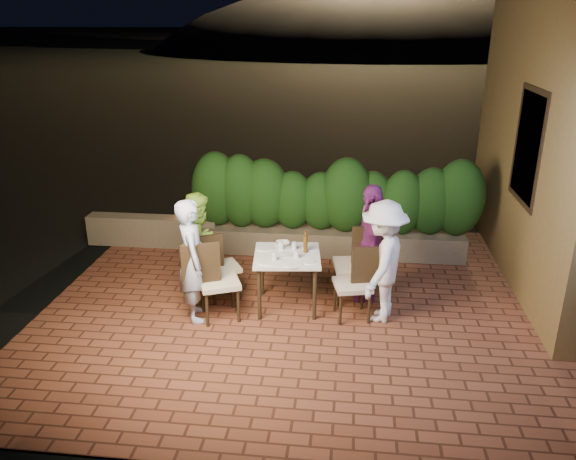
% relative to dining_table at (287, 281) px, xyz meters
% --- Properties ---
extents(ground, '(400.00, 400.00, 0.00)m').
position_rel_dining_table_xyz_m(ground, '(0.31, -0.42, -0.40)').
color(ground, black).
rests_on(ground, ground).
extents(terrace_floor, '(7.00, 6.00, 0.15)m').
position_rel_dining_table_xyz_m(terrace_floor, '(0.31, 0.08, -0.45)').
color(terrace_floor, brown).
rests_on(terrace_floor, ground).
extents(window_pane, '(0.08, 1.00, 1.40)m').
position_rel_dining_table_xyz_m(window_pane, '(3.13, 1.08, 1.62)').
color(window_pane, black).
rests_on(window_pane, building_wall).
extents(window_frame, '(0.06, 1.15, 1.55)m').
position_rel_dining_table_xyz_m(window_frame, '(3.12, 1.08, 1.62)').
color(window_frame, black).
rests_on(window_frame, building_wall).
extents(planter, '(4.20, 0.55, 0.40)m').
position_rel_dining_table_xyz_m(planter, '(0.51, 1.88, -0.17)').
color(planter, brown).
rests_on(planter, ground).
extents(hedge, '(4.00, 0.70, 1.10)m').
position_rel_dining_table_xyz_m(hedge, '(0.51, 1.88, 0.57)').
color(hedge, '#173A0F').
rests_on(hedge, planter).
extents(parapet, '(2.20, 0.30, 0.50)m').
position_rel_dining_table_xyz_m(parapet, '(-2.49, 1.88, -0.12)').
color(parapet, brown).
rests_on(parapet, ground).
extents(hill, '(52.00, 40.00, 22.00)m').
position_rel_dining_table_xyz_m(hill, '(2.31, 59.58, -4.38)').
color(hill, black).
rests_on(hill, ground).
extents(dining_table, '(0.93, 0.93, 0.75)m').
position_rel_dining_table_xyz_m(dining_table, '(0.00, 0.00, 0.00)').
color(dining_table, white).
rests_on(dining_table, ground).
extents(plate_nw, '(0.22, 0.22, 0.01)m').
position_rel_dining_table_xyz_m(plate_nw, '(-0.24, -0.27, 0.38)').
color(plate_nw, white).
rests_on(plate_nw, dining_table).
extents(plate_sw, '(0.24, 0.24, 0.01)m').
position_rel_dining_table_xyz_m(plate_sw, '(-0.32, 0.17, 0.38)').
color(plate_sw, white).
rests_on(plate_sw, dining_table).
extents(plate_ne, '(0.20, 0.20, 0.01)m').
position_rel_dining_table_xyz_m(plate_ne, '(0.28, -0.19, 0.38)').
color(plate_ne, white).
rests_on(plate_ne, dining_table).
extents(plate_se, '(0.21, 0.21, 0.01)m').
position_rel_dining_table_xyz_m(plate_se, '(0.29, 0.25, 0.38)').
color(plate_se, white).
rests_on(plate_se, dining_table).
extents(plate_centre, '(0.20, 0.20, 0.01)m').
position_rel_dining_table_xyz_m(plate_centre, '(-0.03, -0.01, 0.38)').
color(plate_centre, white).
rests_on(plate_centre, dining_table).
extents(plate_front, '(0.23, 0.23, 0.01)m').
position_rel_dining_table_xyz_m(plate_front, '(0.11, -0.31, 0.38)').
color(plate_front, white).
rests_on(plate_front, dining_table).
extents(glass_nw, '(0.07, 0.07, 0.11)m').
position_rel_dining_table_xyz_m(glass_nw, '(-0.14, -0.21, 0.43)').
color(glass_nw, silver).
rests_on(glass_nw, dining_table).
extents(glass_sw, '(0.07, 0.07, 0.12)m').
position_rel_dining_table_xyz_m(glass_sw, '(-0.10, 0.15, 0.43)').
color(glass_sw, silver).
rests_on(glass_sw, dining_table).
extents(glass_ne, '(0.06, 0.06, 0.11)m').
position_rel_dining_table_xyz_m(glass_ne, '(0.13, -0.10, 0.43)').
color(glass_ne, silver).
rests_on(glass_ne, dining_table).
extents(glass_se, '(0.06, 0.06, 0.11)m').
position_rel_dining_table_xyz_m(glass_se, '(0.07, 0.17, 0.43)').
color(glass_se, silver).
rests_on(glass_se, dining_table).
extents(beer_bottle, '(0.06, 0.06, 0.30)m').
position_rel_dining_table_xyz_m(beer_bottle, '(0.23, 0.10, 0.52)').
color(beer_bottle, '#53340D').
rests_on(beer_bottle, dining_table).
extents(bowl, '(0.22, 0.22, 0.05)m').
position_rel_dining_table_xyz_m(bowl, '(-0.10, 0.31, 0.40)').
color(bowl, white).
rests_on(bowl, dining_table).
extents(chair_left_front, '(0.63, 0.63, 1.04)m').
position_rel_dining_table_xyz_m(chair_left_front, '(-0.82, -0.38, 0.14)').
color(chair_left_front, black).
rests_on(chair_left_front, ground).
extents(chair_left_back, '(0.59, 0.59, 0.94)m').
position_rel_dining_table_xyz_m(chair_left_back, '(-0.90, 0.16, 0.09)').
color(chair_left_back, black).
rests_on(chair_left_back, ground).
extents(chair_right_front, '(0.53, 0.53, 0.96)m').
position_rel_dining_table_xyz_m(chair_right_front, '(0.85, -0.19, 0.10)').
color(chair_right_front, black).
rests_on(chair_right_front, ground).
extents(chair_right_back, '(0.56, 0.56, 1.06)m').
position_rel_dining_table_xyz_m(chair_right_back, '(0.85, 0.31, 0.15)').
color(chair_right_back, black).
rests_on(chair_right_back, ground).
extents(diner_blue, '(0.55, 0.67, 1.59)m').
position_rel_dining_table_xyz_m(diner_blue, '(-1.13, -0.41, 0.42)').
color(diner_blue, '#ADBEDF').
rests_on(diner_blue, ground).
extents(diner_green, '(0.65, 0.79, 1.48)m').
position_rel_dining_table_xyz_m(diner_green, '(-1.19, 0.18, 0.37)').
color(diner_green, '#A0DA44').
rests_on(diner_green, ground).
extents(diner_white, '(0.86, 1.14, 1.57)m').
position_rel_dining_table_xyz_m(diner_white, '(1.21, -0.17, 0.41)').
color(diner_white, white).
rests_on(diner_white, ground).
extents(diner_purple, '(0.40, 0.95, 1.62)m').
position_rel_dining_table_xyz_m(diner_purple, '(1.07, 0.39, 0.43)').
color(diner_purple, '#722668').
rests_on(diner_purple, ground).
extents(parapet_lamp, '(0.10, 0.10, 0.14)m').
position_rel_dining_table_xyz_m(parapet_lamp, '(-1.90, 1.88, 0.20)').
color(parapet_lamp, orange).
rests_on(parapet_lamp, parapet).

